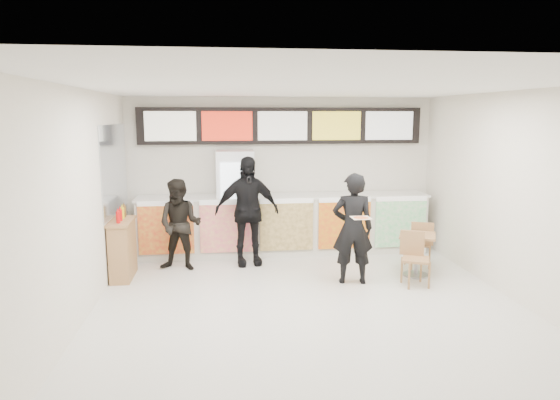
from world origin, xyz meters
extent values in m
plane|color=beige|center=(0.00, 0.00, 0.00)|extent=(7.00, 7.00, 0.00)
plane|color=white|center=(0.00, 0.00, 3.00)|extent=(7.00, 7.00, 0.00)
plane|color=silver|center=(0.00, 3.50, 1.50)|extent=(6.00, 0.00, 6.00)
plane|color=silver|center=(-3.00, 0.00, 1.50)|extent=(0.00, 7.00, 7.00)
plane|color=silver|center=(3.00, 0.00, 1.50)|extent=(0.00, 7.00, 7.00)
cube|color=silver|center=(0.00, 3.10, 0.55)|extent=(5.50, 0.70, 1.10)
cube|color=silver|center=(0.00, 3.10, 1.12)|extent=(5.56, 0.76, 0.04)
cube|color=red|center=(-2.20, 2.72, 0.61)|extent=(0.99, 0.02, 0.90)
cube|color=#D32F66|center=(-1.10, 2.72, 0.61)|extent=(0.99, 0.02, 0.90)
cube|color=brown|center=(0.00, 2.72, 0.61)|extent=(0.99, 0.02, 0.90)
cube|color=gold|center=(1.10, 2.72, 0.61)|extent=(0.99, 0.02, 0.90)
cube|color=green|center=(2.20, 2.72, 0.61)|extent=(0.99, 0.02, 0.90)
cube|color=black|center=(0.00, 3.42, 2.45)|extent=(5.50, 0.12, 0.70)
cube|color=white|center=(-2.12, 3.35, 2.45)|extent=(0.95, 0.02, 0.55)
cube|color=red|center=(-1.06, 3.35, 2.45)|extent=(0.95, 0.02, 0.55)
cube|color=silver|center=(0.00, 3.35, 2.45)|extent=(0.95, 0.02, 0.55)
cube|color=yellow|center=(1.06, 3.35, 2.45)|extent=(0.95, 0.02, 0.55)
cube|color=silver|center=(2.12, 3.35, 2.45)|extent=(0.95, 0.02, 0.55)
cube|color=white|center=(-0.93, 3.12, 1.00)|extent=(0.70, 0.65, 2.00)
cube|color=white|center=(-0.93, 2.78, 1.05)|extent=(0.54, 0.02, 1.50)
cylinder|color=#167B2A|center=(-1.14, 2.82, 0.45)|extent=(0.07, 0.07, 0.22)
cylinder|color=orange|center=(-1.00, 2.82, 0.45)|extent=(0.07, 0.07, 0.22)
cylinder|color=#C73E13|center=(-0.86, 2.82, 0.45)|extent=(0.07, 0.07, 0.22)
cylinder|color=blue|center=(-0.72, 2.82, 0.45)|extent=(0.07, 0.07, 0.22)
cylinder|color=orange|center=(-1.14, 2.82, 0.83)|extent=(0.07, 0.07, 0.22)
cylinder|color=#C73E13|center=(-1.00, 2.82, 0.83)|extent=(0.07, 0.07, 0.22)
cylinder|color=blue|center=(-0.86, 2.82, 0.83)|extent=(0.07, 0.07, 0.22)
cylinder|color=#167B2A|center=(-0.72, 2.82, 0.83)|extent=(0.07, 0.07, 0.22)
cylinder|color=#C73E13|center=(-1.14, 2.82, 1.21)|extent=(0.07, 0.07, 0.22)
cylinder|color=blue|center=(-1.00, 2.82, 1.21)|extent=(0.07, 0.07, 0.22)
cylinder|color=#167B2A|center=(-0.86, 2.82, 1.21)|extent=(0.07, 0.07, 0.22)
cylinder|color=orange|center=(-0.72, 2.82, 1.21)|extent=(0.07, 0.07, 0.22)
cylinder|color=blue|center=(-1.14, 2.82, 1.59)|extent=(0.07, 0.07, 0.22)
cylinder|color=#167B2A|center=(-1.00, 2.82, 1.59)|extent=(0.07, 0.07, 0.22)
cylinder|color=orange|center=(-0.86, 2.82, 1.59)|extent=(0.07, 0.07, 0.22)
cylinder|color=#C73E13|center=(-0.72, 2.82, 1.59)|extent=(0.07, 0.07, 0.22)
cube|color=#B2B7BF|center=(-2.99, 2.45, 1.75)|extent=(0.01, 2.00, 1.50)
imported|color=black|center=(0.85, 1.23, 0.89)|extent=(0.70, 0.51, 1.77)
imported|color=black|center=(-1.91, 2.26, 0.79)|extent=(0.89, 0.76, 1.58)
imported|color=black|center=(-0.75, 2.44, 0.97)|extent=(1.19, 0.62, 1.95)
cube|color=beige|center=(0.85, 0.78, 1.15)|extent=(0.28, 0.28, 0.01)
cone|color=#CC7233|center=(0.85, 0.78, 1.16)|extent=(0.36, 0.36, 0.02)
cube|color=#A5704B|center=(2.01, 1.44, 0.69)|extent=(0.75, 0.75, 0.04)
cylinder|color=gray|center=(2.01, 1.44, 0.34)|extent=(0.08, 0.08, 0.68)
cylinder|color=gray|center=(2.01, 1.44, 0.01)|extent=(0.42, 0.42, 0.03)
cube|color=#A5704B|center=(1.81, 0.96, 0.43)|extent=(0.52, 0.52, 0.04)
cube|color=#A5704B|center=(1.81, 1.14, 0.64)|extent=(0.36, 0.18, 0.40)
cube|color=#A5704B|center=(2.22, 1.92, 0.43)|extent=(0.52, 0.52, 0.04)
cube|color=#A5704B|center=(2.22, 1.74, 0.64)|extent=(0.36, 0.18, 0.40)
cube|color=#A5704B|center=(-2.82, 1.92, 0.46)|extent=(0.31, 0.82, 0.93)
cube|color=#A5704B|center=(-2.82, 1.92, 0.95)|extent=(0.35, 0.86, 0.04)
cylinder|color=red|center=(-2.82, 1.69, 1.06)|extent=(0.06, 0.06, 0.19)
cylinder|color=red|center=(-2.82, 1.87, 1.06)|extent=(0.06, 0.06, 0.19)
cylinder|color=yellow|center=(-2.82, 2.04, 1.06)|extent=(0.06, 0.06, 0.19)
cylinder|color=brown|center=(-2.82, 2.21, 1.06)|extent=(0.06, 0.06, 0.19)
camera|label=1|loc=(-1.19, -6.25, 2.64)|focal=32.00mm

